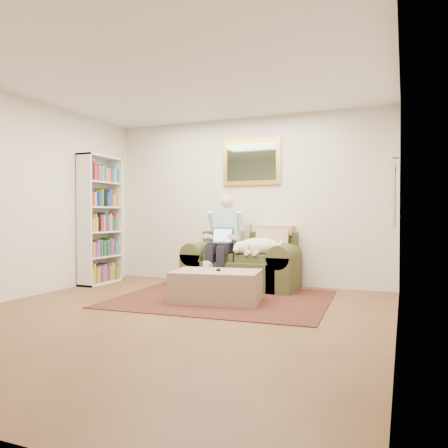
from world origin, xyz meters
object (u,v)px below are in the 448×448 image
Objects in this scene: sofa at (242,269)px; coffee_mug at (206,265)px; laptop at (221,239)px; sleeping_dog at (259,246)px; bookshelf at (100,220)px; ottoman at (216,286)px; seated_man at (223,241)px.

coffee_mug is (-0.11, -1.01, 0.15)m from sofa.
laptop reaches higher than sleeping_dog.
laptop is at bearing 6.99° from bookshelf.
coffee_mug is at bearing -113.66° from sleeping_dog.
sofa is 1.54× the size of ottoman.
seated_man is 0.91m from coffee_mug.
sleeping_dog is 0.34× the size of bookshelf.
ottoman is 0.32m from coffee_mug.
seated_man is at bearing 108.17° from ottoman.
bookshelf reaches higher than seated_man.
coffee_mug is at bearing -14.97° from bookshelf.
sofa reaches higher than coffee_mug.
seated_man is 2.00m from bookshelf.
bookshelf is at bearing -171.55° from sleeping_dog.
coffee_mug is (0.13, -0.86, -0.25)m from seated_man.
coffee_mug is 0.05× the size of bookshelf.
laptop is 0.56m from sleeping_dog.
laptop is at bearing -138.98° from sofa.
seated_man reaches higher than laptop.
ottoman is at bearing -29.70° from coffee_mug.
sleeping_dog is at bearing 66.34° from coffee_mug.
ottoman is at bearing -16.29° from bookshelf.
sleeping_dog is 6.72× the size of coffee_mug.
laptop is 0.16× the size of bookshelf.
seated_man is 4.33× the size of laptop.
coffee_mug is at bearing 150.30° from ottoman.
coffee_mug is at bearing -81.38° from seated_man.
ottoman is 2.50m from bookshelf.
sofa is 2.36m from bookshelf.
sleeping_dog is at bearing 8.45° from bookshelf.
coffee_mug is (-0.19, 0.11, 0.24)m from ottoman.
coffee_mug is at bearing -80.71° from laptop.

